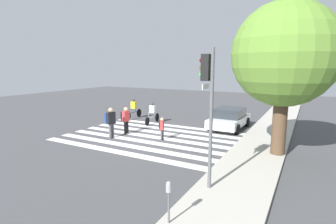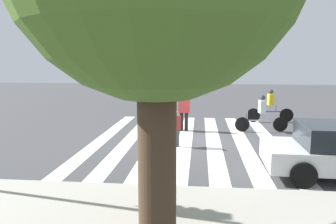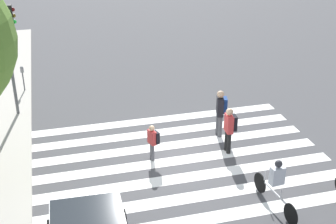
# 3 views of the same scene
# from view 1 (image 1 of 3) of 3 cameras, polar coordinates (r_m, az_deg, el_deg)

# --- Properties ---
(ground_plane) EXTENTS (60.00, 60.00, 0.00)m
(ground_plane) POSITION_cam_1_polar(r_m,az_deg,el_deg) (15.97, -3.77, -5.36)
(ground_plane) COLOR #444447
(sidewalk_curb) EXTENTS (36.00, 2.50, 0.14)m
(sidewalk_curb) POSITION_cam_1_polar(r_m,az_deg,el_deg) (13.79, 19.00, -8.07)
(sidewalk_curb) COLOR #ADA89E
(sidewalk_curb) RESTS_ON ground_plane
(crosswalk_stripes) EXTENTS (7.01, 10.00, 0.01)m
(crosswalk_stripes) POSITION_cam_1_polar(r_m,az_deg,el_deg) (15.96, -3.78, -5.35)
(crosswalk_stripes) COLOR white
(crosswalk_stripes) RESTS_ON ground_plane
(traffic_light) EXTENTS (0.60, 0.50, 4.78)m
(traffic_light) POSITION_cam_1_polar(r_m,az_deg,el_deg) (8.52, 8.72, 4.06)
(traffic_light) COLOR #515456
(traffic_light) RESTS_ON ground_plane
(parking_meter) EXTENTS (0.15, 0.15, 1.30)m
(parking_meter) POSITION_cam_1_polar(r_m,az_deg,el_deg) (7.05, 0.16, -17.28)
(parking_meter) COLOR #515456
(parking_meter) RESTS_ON ground_plane
(street_tree) EXTENTS (4.66, 4.66, 7.05)m
(street_tree) POSITION_cam_1_polar(r_m,az_deg,el_deg) (12.91, 24.04, 11.24)
(street_tree) COLOR #4C3826
(street_tree) RESTS_ON ground_plane
(pedestrian_adult_tall_backpack) EXTENTS (0.55, 0.51, 1.82)m
(pedestrian_adult_tall_backpack) POSITION_cam_1_polar(r_m,az_deg,el_deg) (15.75, -12.42, -1.80)
(pedestrian_adult_tall_backpack) COLOR #4C4C51
(pedestrian_adult_tall_backpack) RESTS_ON ground_plane
(pedestrian_child_with_backpack) EXTENTS (0.40, 0.37, 1.31)m
(pedestrian_child_with_backpack) POSITION_cam_1_polar(r_m,az_deg,el_deg) (15.05, -1.38, -3.26)
(pedestrian_child_with_backpack) COLOR #4C4C51
(pedestrian_child_with_backpack) RESTS_ON ground_plane
(pedestrian_adult_yellow_jacket) EXTENTS (0.49, 0.41, 1.69)m
(pedestrian_adult_yellow_jacket) POSITION_cam_1_polar(r_m,az_deg,el_deg) (16.62, -9.23, -1.35)
(pedestrian_adult_yellow_jacket) COLOR black
(pedestrian_adult_yellow_jacket) RESTS_ON ground_plane
(cyclist_near_curb) EXTENTS (2.32, 0.41, 1.63)m
(cyclist_near_curb) POSITION_cam_1_polar(r_m,az_deg,el_deg) (21.35, -7.49, 0.84)
(cyclist_near_curb) COLOR black
(cyclist_near_curb) RESTS_ON ground_plane
(cyclist_far_lane) EXTENTS (2.28, 0.42, 1.59)m
(cyclist_far_lane) POSITION_cam_1_polar(r_m,az_deg,el_deg) (19.41, -3.43, -0.02)
(cyclist_far_lane) COLOR black
(cyclist_far_lane) RESTS_ON ground_plane
(car_parked_far_curb) EXTENTS (4.10, 2.16, 1.41)m
(car_parked_far_curb) POSITION_cam_1_polar(r_m,az_deg,el_deg) (18.30, 13.18, -1.32)
(car_parked_far_curb) COLOR silver
(car_parked_far_curb) RESTS_ON ground_plane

